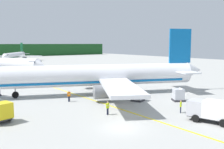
{
  "coord_description": "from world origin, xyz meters",
  "views": [
    {
      "loc": [
        -17.13,
        -21.38,
        9.16
      ],
      "look_at": [
        8.51,
        13.19,
        4.0
      ],
      "focal_mm": 41.81,
      "sensor_mm": 36.0,
      "label": 1
    }
  ],
  "objects_px": {
    "airliner_foreground": "(99,76)",
    "crew_loader_left": "(181,106)",
    "airliner_far_taxiway": "(15,55)",
    "service_truck_fuel": "(218,111)",
    "crew_marshaller": "(69,95)",
    "cargo_container_far": "(138,96)",
    "crew_supervisor": "(108,107)",
    "cargo_container_near": "(179,95)"
  },
  "relations": [
    {
      "from": "airliner_far_taxiway",
      "to": "cargo_container_far",
      "type": "relative_size",
      "value": 12.78
    },
    {
      "from": "airliner_far_taxiway",
      "to": "crew_supervisor",
      "type": "height_order",
      "value": "airliner_far_taxiway"
    },
    {
      "from": "cargo_container_far",
      "to": "crew_marshaller",
      "type": "relative_size",
      "value": 1.31
    },
    {
      "from": "airliner_foreground",
      "to": "airliner_far_taxiway",
      "type": "xyz_separation_m",
      "value": [
        15.8,
        104.85,
        -0.68
      ]
    },
    {
      "from": "airliner_foreground",
      "to": "service_truck_fuel",
      "type": "distance_m",
      "value": 22.72
    },
    {
      "from": "airliner_foreground",
      "to": "cargo_container_far",
      "type": "distance_m",
      "value": 8.99
    },
    {
      "from": "service_truck_fuel",
      "to": "crew_loader_left",
      "type": "xyz_separation_m",
      "value": [
        0.23,
        5.48,
        -0.49
      ]
    },
    {
      "from": "service_truck_fuel",
      "to": "cargo_container_near",
      "type": "xyz_separation_m",
      "value": [
        5.71,
        10.32,
        -0.5
      ]
    },
    {
      "from": "crew_marshaller",
      "to": "crew_loader_left",
      "type": "height_order",
      "value": "crew_marshaller"
    },
    {
      "from": "airliner_far_taxiway",
      "to": "crew_loader_left",
      "type": "relative_size",
      "value": 17.3
    },
    {
      "from": "airliner_far_taxiway",
      "to": "crew_marshaller",
      "type": "relative_size",
      "value": 16.74
    },
    {
      "from": "service_truck_fuel",
      "to": "crew_supervisor",
      "type": "height_order",
      "value": "service_truck_fuel"
    },
    {
      "from": "crew_marshaller",
      "to": "service_truck_fuel",
      "type": "bearing_deg",
      "value": -67.2
    },
    {
      "from": "airliner_far_taxiway",
      "to": "crew_marshaller",
      "type": "height_order",
      "value": "airliner_far_taxiway"
    },
    {
      "from": "airliner_foreground",
      "to": "service_truck_fuel",
      "type": "relative_size",
      "value": 5.61
    },
    {
      "from": "service_truck_fuel",
      "to": "cargo_container_near",
      "type": "relative_size",
      "value": 2.94
    },
    {
      "from": "crew_marshaller",
      "to": "crew_loader_left",
      "type": "bearing_deg",
      "value": -59.43
    },
    {
      "from": "airliner_far_taxiway",
      "to": "cargo_container_far",
      "type": "distance_m",
      "value": 114.13
    },
    {
      "from": "airliner_far_taxiway",
      "to": "crew_loader_left",
      "type": "height_order",
      "value": "airliner_far_taxiway"
    },
    {
      "from": "airliner_far_taxiway",
      "to": "crew_loader_left",
      "type": "xyz_separation_m",
      "value": [
        -14.16,
        -121.97,
        -1.72
      ]
    },
    {
      "from": "cargo_container_far",
      "to": "service_truck_fuel",
      "type": "bearing_deg",
      "value": -92.02
    },
    {
      "from": "cargo_container_near",
      "to": "crew_supervisor",
      "type": "height_order",
      "value": "cargo_container_near"
    },
    {
      "from": "airliner_foreground",
      "to": "cargo_container_far",
      "type": "xyz_separation_m",
      "value": [
        1.91,
        -8.42,
        -2.53
      ]
    },
    {
      "from": "cargo_container_near",
      "to": "crew_marshaller",
      "type": "height_order",
      "value": "cargo_container_near"
    },
    {
      "from": "airliner_foreground",
      "to": "crew_supervisor",
      "type": "height_order",
      "value": "airliner_foreground"
    },
    {
      "from": "cargo_container_near",
      "to": "crew_supervisor",
      "type": "distance_m",
      "value": 13.78
    },
    {
      "from": "airliner_foreground",
      "to": "crew_loader_left",
      "type": "bearing_deg",
      "value": -84.56
    },
    {
      "from": "airliner_foreground",
      "to": "crew_supervisor",
      "type": "distance_m",
      "value": 14.01
    },
    {
      "from": "service_truck_fuel",
      "to": "cargo_container_far",
      "type": "height_order",
      "value": "service_truck_fuel"
    },
    {
      "from": "airliner_far_taxiway",
      "to": "service_truck_fuel",
      "type": "relative_size",
      "value": 4.13
    },
    {
      "from": "service_truck_fuel",
      "to": "cargo_container_far",
      "type": "distance_m",
      "value": 14.21
    },
    {
      "from": "airliner_far_taxiway",
      "to": "crew_supervisor",
      "type": "xyz_separation_m",
      "value": [
        -22.46,
        -116.95,
        -1.68
      ]
    },
    {
      "from": "service_truck_fuel",
      "to": "crew_supervisor",
      "type": "xyz_separation_m",
      "value": [
        -8.07,
        10.5,
        -0.45
      ]
    },
    {
      "from": "cargo_container_far",
      "to": "crew_supervisor",
      "type": "bearing_deg",
      "value": -156.74
    },
    {
      "from": "airliner_far_taxiway",
      "to": "crew_supervisor",
      "type": "distance_m",
      "value": 119.1
    },
    {
      "from": "cargo_container_near",
      "to": "crew_supervisor",
      "type": "xyz_separation_m",
      "value": [
        -13.78,
        0.18,
        0.05
      ]
    },
    {
      "from": "airliner_far_taxiway",
      "to": "service_truck_fuel",
      "type": "height_order",
      "value": "airliner_far_taxiway"
    },
    {
      "from": "airliner_foreground",
      "to": "crew_marshaller",
      "type": "relative_size",
      "value": 22.74
    },
    {
      "from": "service_truck_fuel",
      "to": "crew_marshaller",
      "type": "distance_m",
      "value": 22.06
    },
    {
      "from": "service_truck_fuel",
      "to": "cargo_container_near",
      "type": "bearing_deg",
      "value": 61.05
    },
    {
      "from": "cargo_container_far",
      "to": "airliner_foreground",
      "type": "bearing_deg",
      "value": 102.76
    },
    {
      "from": "crew_marshaller",
      "to": "crew_supervisor",
      "type": "bearing_deg",
      "value": -87.23
    }
  ]
}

